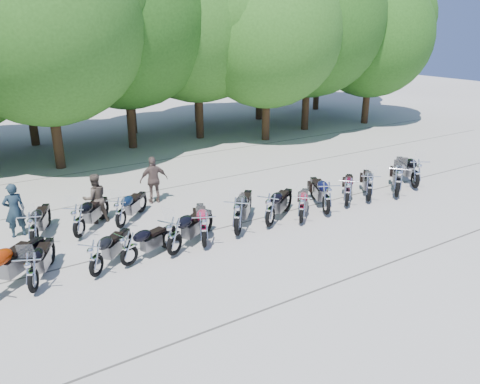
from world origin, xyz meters
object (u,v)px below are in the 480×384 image
motorcycle_10 (348,191)px  motorcycle_14 (33,228)px  rider_1 (95,198)px  motorcycle_15 (78,220)px  motorcycle_16 (120,212)px  motorcycle_4 (174,235)px  motorcycle_1 (32,272)px  rider_0 (14,210)px  motorcycle_3 (129,248)px  motorcycle_8 (302,208)px  motorcycle_2 (96,257)px  motorcycle_5 (204,229)px  motorcycle_12 (398,181)px  rider_2 (154,180)px  motorcycle_6 (238,216)px  motorcycle_7 (270,209)px  motorcycle_9 (327,197)px  motorcycle_11 (369,187)px  motorcycle_13 (416,173)px

motorcycle_10 → motorcycle_14: motorcycle_10 is taller
motorcycle_14 → rider_1: size_ratio=1.32×
motorcycle_15 → motorcycle_16: 1.31m
motorcycle_4 → motorcycle_1: bearing=58.1°
motorcycle_4 → motorcycle_15: bearing=6.2°
rider_0 → rider_1: bearing=172.3°
motorcycle_3 → motorcycle_8: size_ratio=0.97×
motorcycle_2 → motorcycle_5: bearing=-132.9°
motorcycle_12 → rider_2: size_ratio=1.46×
motorcycle_2 → motorcycle_4: (2.19, 0.00, 0.07)m
motorcycle_4 → motorcycle_8: 4.45m
motorcycle_4 → motorcycle_10: motorcycle_4 is taller
rider_0 → rider_2: size_ratio=0.98×
motorcycle_3 → rider_2: 4.89m
motorcycle_6 → motorcycle_14: 5.98m
motorcycle_10 → motorcycle_14: size_ratio=1.01×
motorcycle_1 → motorcycle_6: size_ratio=0.84×
motorcycle_7 → motorcycle_9: size_ratio=0.97×
motorcycle_10 → motorcycle_8: bearing=53.5°
motorcycle_11 → motorcycle_13: bearing=-135.9°
motorcycle_14 → motorcycle_16: motorcycle_14 is taller
motorcycle_13 → rider_0: size_ratio=1.45×
motorcycle_8 → motorcycle_1: bearing=41.9°
motorcycle_12 → motorcycle_16: 10.06m
motorcycle_11 → rider_0: bearing=24.3°
motorcycle_9 → motorcycle_14: bearing=9.8°
motorcycle_15 → motorcycle_12: bearing=-152.3°
motorcycle_5 → rider_1: bearing=-36.2°
motorcycle_10 → motorcycle_14: 10.31m
motorcycle_3 → rider_2: rider_2 is taller
motorcycle_3 → motorcycle_16: bearing=-34.6°
motorcycle_13 → rider_2: bearing=7.4°
rider_1 → rider_2: bearing=-163.5°
motorcycle_5 → motorcycle_12: (8.08, -0.16, 0.09)m
motorcycle_13 → rider_0: bearing=16.8°
motorcycle_5 → motorcycle_2: bearing=24.4°
motorcycle_14 → rider_2: 4.69m
motorcycle_11 → rider_0: 11.92m
motorcycle_11 → rider_1: rider_1 is taller
motorcycle_2 → motorcycle_6: motorcycle_6 is taller
motorcycle_6 → motorcycle_8: motorcycle_6 is taller
motorcycle_8 → motorcycle_15: 6.97m
motorcycle_7 → motorcycle_11: motorcycle_7 is taller
motorcycle_12 → motorcycle_14: motorcycle_12 is taller
motorcycle_5 → rider_2: rider_2 is taller
motorcycle_4 → motorcycle_10: 6.78m
motorcycle_4 → motorcycle_5: 0.94m
motorcycle_6 → rider_0: (-5.72, 3.68, 0.14)m
motorcycle_10 → motorcycle_15: bearing=30.8°
motorcycle_5 → motorcycle_7: size_ratio=0.97×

